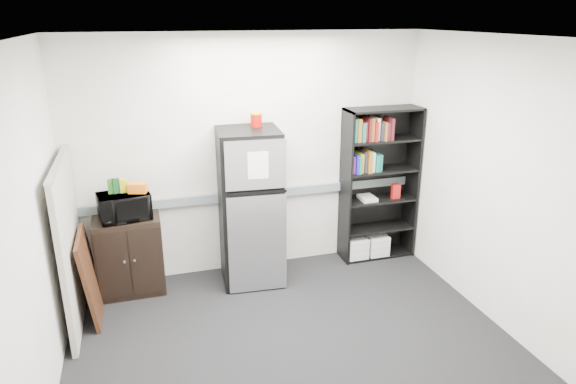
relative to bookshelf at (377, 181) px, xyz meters
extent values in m
plane|color=black|center=(-1.51, -1.57, -0.97)|extent=(4.00, 4.00, 0.00)
cube|color=silver|center=(-1.51, 0.18, 0.38)|extent=(4.00, 0.02, 2.70)
cube|color=silver|center=(0.49, -1.57, 0.38)|extent=(0.02, 3.50, 2.70)
cube|color=silver|center=(-3.51, -1.57, 0.38)|extent=(0.02, 3.50, 2.70)
cube|color=white|center=(-1.51, -1.57, 1.73)|extent=(4.00, 3.50, 0.02)
cube|color=slate|center=(-1.51, 0.15, -0.07)|extent=(3.92, 0.05, 0.10)
cube|color=white|center=(-1.86, 0.18, 0.58)|extent=(0.14, 0.00, 0.10)
cube|color=black|center=(-0.41, -0.01, -0.05)|extent=(0.02, 0.34, 1.85)
cube|color=black|center=(0.46, -0.01, -0.05)|extent=(0.02, 0.34, 1.85)
cube|color=black|center=(0.02, 0.16, -0.05)|extent=(0.90, 0.02, 1.85)
cube|color=black|center=(0.02, -0.01, 0.87)|extent=(0.90, 0.34, 0.02)
cube|color=black|center=(0.02, -0.01, -0.95)|extent=(0.85, 0.32, 0.03)
cube|color=black|center=(0.02, -0.01, -0.60)|extent=(0.85, 0.32, 0.03)
cube|color=black|center=(0.02, -0.01, -0.23)|extent=(0.85, 0.32, 0.02)
cube|color=black|center=(0.02, -0.01, 0.14)|extent=(0.85, 0.32, 0.02)
cube|color=black|center=(0.02, -0.01, 0.51)|extent=(0.85, 0.32, 0.02)
cube|color=silver|center=(-0.26, -0.02, -0.81)|extent=(0.25, 0.30, 0.25)
cube|color=silver|center=(0.02, -0.02, -0.81)|extent=(0.25, 0.30, 0.25)
cube|color=#AAA397|center=(-3.41, -0.49, -0.17)|extent=(0.05, 1.30, 1.60)
cube|color=#B2B2B7|center=(-3.41, -0.49, 0.64)|extent=(0.06, 1.30, 0.02)
cube|color=black|center=(-2.90, -0.06, -0.54)|extent=(0.68, 0.43, 0.86)
cube|color=black|center=(-3.07, -0.28, -0.54)|extent=(0.31, 0.01, 0.75)
cube|color=black|center=(-2.74, -0.28, -0.54)|extent=(0.31, 0.01, 0.75)
cylinder|color=#B2B2B7|center=(-2.95, -0.30, -0.50)|extent=(0.02, 0.02, 0.02)
cylinder|color=#B2B2B7|center=(-2.85, -0.30, -0.50)|extent=(0.02, 0.02, 0.02)
imported|color=black|center=(-2.90, -0.08, 0.02)|extent=(0.56, 0.43, 0.28)
cube|color=#215117|center=(-3.01, -0.05, 0.24)|extent=(0.07, 0.06, 0.15)
cube|color=#0D3A18|center=(-2.96, -0.05, 0.24)|extent=(0.08, 0.07, 0.15)
cube|color=gold|center=(-2.89, -0.05, 0.23)|extent=(0.07, 0.05, 0.14)
cube|color=orange|center=(-2.75, -0.10, 0.21)|extent=(0.20, 0.15, 0.10)
cube|color=black|center=(-1.59, -0.14, -0.12)|extent=(0.70, 0.70, 1.71)
cube|color=#B6B6BB|center=(-1.59, -0.47, 0.46)|extent=(0.62, 0.07, 0.51)
cube|color=#B6B6BB|center=(-1.59, -0.47, -0.41)|extent=(0.62, 0.07, 1.09)
cube|color=black|center=(-1.59, -0.48, 0.17)|extent=(0.62, 0.05, 0.03)
cube|color=white|center=(-1.57, -0.49, 0.46)|extent=(0.21, 0.02, 0.28)
cube|color=black|center=(-1.59, -0.14, 0.75)|extent=(0.70, 0.70, 0.02)
cylinder|color=#A40D07|center=(-1.48, -0.02, 0.83)|extent=(0.12, 0.12, 0.15)
cylinder|color=gold|center=(-1.48, -0.02, 0.92)|extent=(0.13, 0.13, 0.02)
cube|color=black|center=(-3.28, -0.47, -0.53)|extent=(0.14, 0.69, 0.88)
cube|color=beige|center=(-3.26, -0.47, -0.53)|extent=(0.09, 0.58, 0.75)
camera|label=1|loc=(-2.69, -5.29, 1.90)|focal=32.00mm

